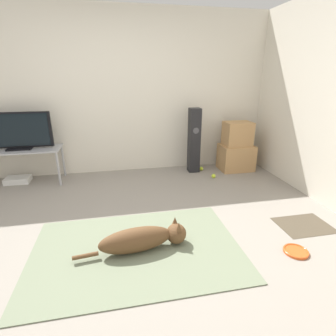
% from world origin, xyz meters
% --- Properties ---
extents(ground_plane, '(12.00, 12.00, 0.00)m').
position_xyz_m(ground_plane, '(0.00, 0.00, 0.00)').
color(ground_plane, gray).
extents(wall_back, '(8.00, 0.06, 2.55)m').
position_xyz_m(wall_back, '(0.00, 2.10, 1.27)').
color(wall_back, silver).
rests_on(wall_back, ground_plane).
extents(area_rug, '(1.95, 1.30, 0.01)m').
position_xyz_m(area_rug, '(0.17, -0.19, 0.01)').
color(area_rug, slate).
rests_on(area_rug, ground_plane).
extents(dog, '(1.06, 0.29, 0.26)m').
position_xyz_m(dog, '(0.23, -0.21, 0.13)').
color(dog, brown).
rests_on(dog, area_rug).
extents(frisbee, '(0.23, 0.23, 0.03)m').
position_xyz_m(frisbee, '(1.63, -0.52, 0.01)').
color(frisbee, '#DB511E').
rests_on(frisbee, ground_plane).
extents(cardboard_box_lower, '(0.56, 0.41, 0.44)m').
position_xyz_m(cardboard_box_lower, '(2.05, 1.72, 0.22)').
color(cardboard_box_lower, tan).
rests_on(cardboard_box_lower, ground_plane).
extents(cardboard_box_upper, '(0.44, 0.33, 0.40)m').
position_xyz_m(cardboard_box_upper, '(2.04, 1.72, 0.63)').
color(cardboard_box_upper, tan).
rests_on(cardboard_box_upper, cardboard_box_lower).
extents(floor_speaker, '(0.18, 0.18, 1.07)m').
position_xyz_m(floor_speaker, '(1.31, 1.79, 0.53)').
color(floor_speaker, black).
rests_on(floor_speaker, ground_plane).
extents(tv_stand, '(1.13, 0.47, 0.53)m').
position_xyz_m(tv_stand, '(-1.36, 1.79, 0.47)').
color(tv_stand, '#A8A8AD').
rests_on(tv_stand, ground_plane).
extents(tv, '(0.95, 0.20, 0.54)m').
position_xyz_m(tv, '(-1.36, 1.79, 0.80)').
color(tv, black).
rests_on(tv, tv_stand).
extents(tennis_ball_by_boxes, '(0.07, 0.07, 0.07)m').
position_xyz_m(tennis_ball_by_boxes, '(1.54, 1.41, 0.03)').
color(tennis_ball_by_boxes, '#C6E033').
rests_on(tennis_ball_by_boxes, ground_plane).
extents(tennis_ball_near_speaker, '(0.07, 0.07, 0.07)m').
position_xyz_m(tennis_ball_near_speaker, '(1.46, 1.78, 0.03)').
color(tennis_ball_near_speaker, '#C6E033').
rests_on(tennis_ball_near_speaker, ground_plane).
extents(game_console, '(0.35, 0.24, 0.09)m').
position_xyz_m(game_console, '(-1.49, 1.83, 0.04)').
color(game_console, white).
rests_on(game_console, ground_plane).
extents(door_mat, '(0.57, 0.43, 0.01)m').
position_xyz_m(door_mat, '(2.02, -0.13, 0.00)').
color(door_mat, '#4C4233').
rests_on(door_mat, ground_plane).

